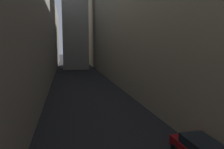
# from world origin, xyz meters

# --- Properties ---
(ground_plane) EXTENTS (264.00, 264.00, 0.00)m
(ground_plane) POSITION_xyz_m (0.00, 48.00, 0.00)
(ground_plane) COLOR black
(building_block_left) EXTENTS (10.08, 108.00, 19.07)m
(building_block_left) POSITION_xyz_m (-10.54, 50.00, 9.53)
(building_block_left) COLOR gray
(building_block_left) RESTS_ON ground
(building_block_right) EXTENTS (12.65, 108.00, 23.97)m
(building_block_right) POSITION_xyz_m (11.82, 50.00, 11.99)
(building_block_right) COLOR gray
(building_block_right) RESTS_ON ground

